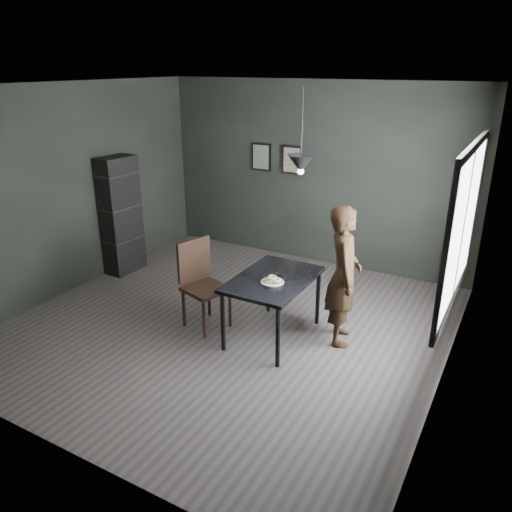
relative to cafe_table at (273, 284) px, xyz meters
The scene contains 13 objects.
ground 0.90m from the cafe_table, behind, with size 5.00×5.00×0.00m, color #342F2D.
back_wall 2.67m from the cafe_table, 103.50° to the left, with size 5.00×0.10×2.80m, color black.
ceiling 2.21m from the cafe_table, behind, with size 5.00×5.00×0.02m.
window_assembly 2.10m from the cafe_table, ahead, with size 0.04×1.96×1.56m.
cafe_table is the anchor object (origin of this frame).
white_plate 0.17m from the cafe_table, 66.38° to the right, with size 0.23×0.23×0.01m, color white.
donut_pile 0.19m from the cafe_table, 66.38° to the right, with size 0.18×0.15×0.08m.
woman 0.80m from the cafe_table, 23.41° to the left, with size 0.59×0.39×1.62m, color black.
wood_chair 0.91m from the cafe_table, behind, with size 0.58×0.58×1.07m.
shelf_unit 3.00m from the cafe_table, 167.00° to the left, with size 0.33×0.59×1.76m, color black.
pendant_lamp 1.41m from the cafe_table, 21.80° to the left, with size 0.28×0.28×0.86m.
framed_print_left 3.03m from the cafe_table, 121.30° to the left, with size 0.34×0.04×0.44m.
framed_print_right 2.80m from the cafe_table, 111.06° to the left, with size 0.34×0.04×0.44m.
Camera 1 is at (2.94, -4.60, 3.03)m, focal length 35.00 mm.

